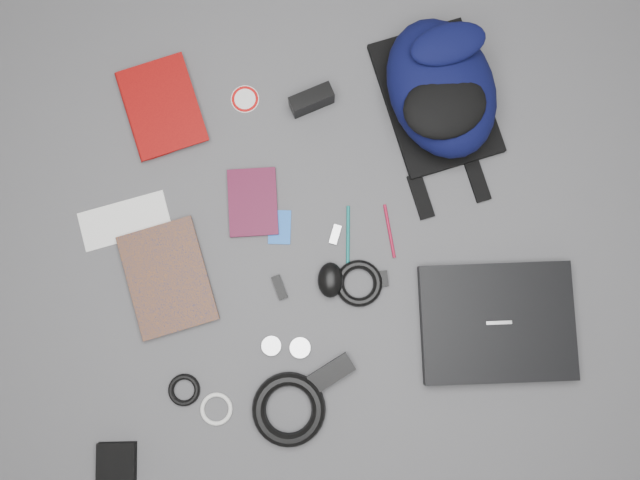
{
  "coord_description": "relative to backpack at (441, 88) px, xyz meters",
  "views": [
    {
      "loc": [
        -0.02,
        -0.18,
        1.6
      ],
      "look_at": [
        0.0,
        0.0,
        0.02
      ],
      "focal_mm": 35.0,
      "sensor_mm": 36.0,
      "label": 1
    }
  ],
  "objects": [
    {
      "name": "comic_book",
      "position": [
        -0.85,
        -0.4,
        -0.07
      ],
      "size": [
        0.24,
        0.3,
        0.02
      ],
      "primitive_type": "imported",
      "rotation": [
        0.0,
        0.0,
        0.16
      ],
      "color": "#B05A0C",
      "rests_on": "ground"
    },
    {
      "name": "pouch",
      "position": [
        -0.92,
        -0.82,
        -0.07
      ],
      "size": [
        0.1,
        0.1,
        0.02
      ],
      "primitive_type": "cube",
      "rotation": [
        0.0,
        0.0,
        -0.11
      ],
      "color": "black",
      "rests_on": "ground"
    },
    {
      "name": "headphone_right",
      "position": [
        -0.43,
        -0.6,
        -0.08
      ],
      "size": [
        0.07,
        0.07,
        0.01
      ],
      "primitive_type": "cylinder",
      "rotation": [
        0.0,
        0.0,
        0.4
      ],
      "color": "silver",
      "rests_on": "ground"
    },
    {
      "name": "textbook_red",
      "position": [
        -0.81,
        0.05,
        -0.07
      ],
      "size": [
        0.23,
        0.28,
        0.03
      ],
      "primitive_type": "imported",
      "rotation": [
        0.0,
        0.0,
        0.19
      ],
      "color": "maroon",
      "rests_on": "ground"
    },
    {
      "name": "laptop",
      "position": [
        0.07,
        -0.6,
        -0.07
      ],
      "size": [
        0.41,
        0.33,
        0.04
      ],
      "primitive_type": "cube",
      "rotation": [
        0.0,
        0.0,
        -0.09
      ],
      "color": "black",
      "rests_on": "ground"
    },
    {
      "name": "power_brick",
      "position": [
        -0.36,
        -0.67,
        -0.07
      ],
      "size": [
        0.13,
        0.09,
        0.03
      ],
      "primitive_type": "cube",
      "rotation": [
        0.0,
        0.0,
        0.43
      ],
      "color": "black",
      "rests_on": "ground"
    },
    {
      "name": "pen_teal",
      "position": [
        -0.28,
        -0.33,
        -0.08
      ],
      "size": [
        0.03,
        0.15,
        0.01
      ],
      "primitive_type": "cylinder",
      "rotation": [
        1.57,
        0.0,
        -0.14
      ],
      "color": "#0B6863",
      "rests_on": "ground"
    },
    {
      "name": "sticker_disc",
      "position": [
        -0.5,
        0.06,
        -0.08
      ],
      "size": [
        0.09,
        0.09,
        0.0
      ],
      "primitive_type": "cylinder",
      "rotation": [
        0.0,
        0.0,
        -0.29
      ],
      "color": "white",
      "rests_on": "ground"
    },
    {
      "name": "headphone_left",
      "position": [
        -0.51,
        -0.58,
        -0.08
      ],
      "size": [
        0.06,
        0.06,
        0.01
      ],
      "primitive_type": "cylinder",
      "rotation": [
        0.0,
        0.0,
        0.33
      ],
      "color": "#BAB9BC",
      "rests_on": "ground"
    },
    {
      "name": "envelope",
      "position": [
        -0.85,
        -0.22,
        -0.08
      ],
      "size": [
        0.24,
        0.14,
        0.0
      ],
      "primitive_type": "cube",
      "rotation": [
        0.0,
        0.0,
        0.15
      ],
      "color": "white",
      "rests_on": "ground"
    },
    {
      "name": "mouse",
      "position": [
        -0.34,
        -0.44,
        -0.06
      ],
      "size": [
        0.08,
        0.1,
        0.05
      ],
      "primitive_type": "ellipsoid",
      "rotation": [
        0.0,
        0.0,
        -0.14
      ],
      "color": "black",
      "rests_on": "ground"
    },
    {
      "name": "dvd_case",
      "position": [
        -0.51,
        -0.21,
        -0.08
      ],
      "size": [
        0.14,
        0.18,
        0.01
      ],
      "primitive_type": "cube",
      "rotation": [
        0.0,
        0.0,
        -0.07
      ],
      "color": "#430D21",
      "rests_on": "ground"
    },
    {
      "name": "usb_black",
      "position": [
        -0.47,
        -0.44,
        -0.08
      ],
      "size": [
        0.04,
        0.07,
        0.01
      ],
      "primitive_type": "cube",
      "rotation": [
        0.0,
        0.0,
        0.24
      ],
      "color": "black",
      "rests_on": "ground"
    },
    {
      "name": "id_badge",
      "position": [
        -0.45,
        -0.29,
        -0.08
      ],
      "size": [
        0.07,
        0.1,
        0.0
      ],
      "primitive_type": "cube",
      "rotation": [
        0.0,
        0.0,
        -0.15
      ],
      "color": "blue",
      "rests_on": "ground"
    },
    {
      "name": "cable_coil",
      "position": [
        -0.27,
        -0.46,
        -0.07
      ],
      "size": [
        0.16,
        0.16,
        0.02
      ],
      "primitive_type": "torus",
      "rotation": [
        0.0,
        0.0,
        -0.36
      ],
      "color": "black",
      "rests_on": "ground"
    },
    {
      "name": "compact_camera",
      "position": [
        -0.33,
        0.03,
        -0.05
      ],
      "size": [
        0.12,
        0.07,
        0.06
      ],
      "primitive_type": "cube",
      "rotation": [
        0.0,
        0.0,
        0.28
      ],
      "color": "black",
      "rests_on": "ground"
    },
    {
      "name": "ground",
      "position": [
        -0.35,
        -0.34,
        -0.09
      ],
      "size": [
        4.0,
        4.0,
        0.0
      ],
      "primitive_type": "plane",
      "color": "#4F4F51",
      "rests_on": "ground"
    },
    {
      "name": "usb_silver",
      "position": [
        -0.31,
        -0.32,
        -0.08
      ],
      "size": [
        0.04,
        0.05,
        0.01
      ],
      "primitive_type": "cube",
      "rotation": [
        0.0,
        0.0,
        -0.41
      ],
      "color": "#B6B6B9",
      "rests_on": "ground"
    },
    {
      "name": "white_cable_coil",
      "position": [
        -0.66,
        -0.72,
        -0.08
      ],
      "size": [
        0.1,
        0.1,
        0.01
      ],
      "primitive_type": "torus",
      "rotation": [
        0.0,
        0.0,
        0.3
      ],
      "color": "white",
      "rests_on": "ground"
    },
    {
      "name": "earbud_coil",
      "position": [
        -0.73,
        -0.67,
        -0.08
      ],
      "size": [
        0.1,
        0.1,
        0.02
      ],
      "primitive_type": "torus",
      "rotation": [
        0.0,
        0.0,
        -0.23
      ],
      "color": "black",
      "rests_on": "ground"
    },
    {
      "name": "backpack",
      "position": [
        0.0,
        0.0,
        0.0
      ],
      "size": [
        0.35,
        0.45,
        0.17
      ],
      "primitive_type": null,
      "rotation": [
        0.0,
        0.0,
        0.17
      ],
      "color": "black",
      "rests_on": "ground"
    },
    {
      "name": "key_fob",
      "position": [
        -0.2,
        -0.45,
        -0.08
      ],
      "size": [
        0.03,
        0.04,
        0.01
      ],
      "primitive_type": "cube",
      "rotation": [
        0.0,
        0.0,
        -0.03
      ],
      "color": "black",
      "rests_on": "ground"
    },
    {
      "name": "pen_red",
      "position": [
        -0.17,
        -0.33,
        -0.08
      ],
      "size": [
        0.01,
        0.14,
        0.01
      ],
      "primitive_type": "cylinder",
      "rotation": [
        1.57,
        0.0,
        0.04
      ],
      "color": "maroon",
      "rests_on": "ground"
    },
    {
      "name": "power_cord_coil",
      "position": [
        -0.48,
        -0.74,
        -0.07
      ],
      "size": [
        0.21,
        0.21,
        0.04
      ],
      "primitive_type": "torus",
      "rotation": [
        0.0,
        0.0,
        -0.15
      ],
      "color": "black",
      "rests_on": "ground"
    }
  ]
}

